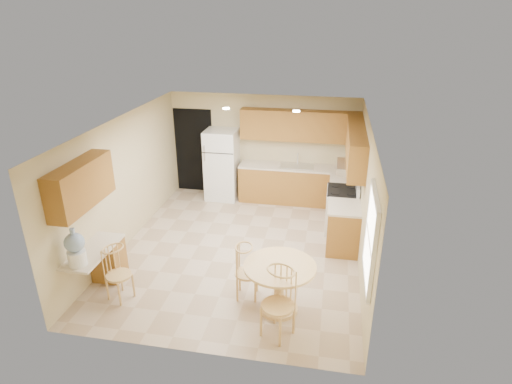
% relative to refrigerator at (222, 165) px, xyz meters
% --- Properties ---
extents(floor, '(5.50, 5.50, 0.00)m').
position_rel_refrigerator_xyz_m(floor, '(0.95, -2.40, -0.85)').
color(floor, tan).
rests_on(floor, ground).
extents(ceiling, '(4.50, 5.50, 0.02)m').
position_rel_refrigerator_xyz_m(ceiling, '(0.95, -2.40, 1.65)').
color(ceiling, white).
rests_on(ceiling, wall_back).
extents(wall_back, '(4.50, 0.02, 2.50)m').
position_rel_refrigerator_xyz_m(wall_back, '(0.95, 0.35, 0.40)').
color(wall_back, '#CEBB8B').
rests_on(wall_back, floor).
extents(wall_front, '(4.50, 0.02, 2.50)m').
position_rel_refrigerator_xyz_m(wall_front, '(0.95, -5.15, 0.40)').
color(wall_front, '#CEBB8B').
rests_on(wall_front, floor).
extents(wall_left, '(0.02, 5.50, 2.50)m').
position_rel_refrigerator_xyz_m(wall_left, '(-1.30, -2.40, 0.40)').
color(wall_left, '#CEBB8B').
rests_on(wall_left, floor).
extents(wall_right, '(0.02, 5.50, 2.50)m').
position_rel_refrigerator_xyz_m(wall_right, '(3.20, -2.40, 0.40)').
color(wall_right, '#CEBB8B').
rests_on(wall_right, floor).
extents(doorway, '(0.90, 0.02, 2.10)m').
position_rel_refrigerator_xyz_m(doorway, '(-0.80, 0.34, 0.20)').
color(doorway, black).
rests_on(doorway, floor).
extents(base_cab_back, '(2.75, 0.60, 0.87)m').
position_rel_refrigerator_xyz_m(base_cab_back, '(1.83, 0.05, -0.42)').
color(base_cab_back, '#A06C28').
rests_on(base_cab_back, floor).
extents(counter_back, '(2.75, 0.63, 0.04)m').
position_rel_refrigerator_xyz_m(counter_back, '(1.83, 0.05, 0.04)').
color(counter_back, beige).
rests_on(counter_back, base_cab_back).
extents(base_cab_right_a, '(0.60, 0.59, 0.87)m').
position_rel_refrigerator_xyz_m(base_cab_right_a, '(2.90, -0.54, -0.42)').
color(base_cab_right_a, '#A06C28').
rests_on(base_cab_right_a, floor).
extents(counter_right_a, '(0.63, 0.59, 0.04)m').
position_rel_refrigerator_xyz_m(counter_right_a, '(2.90, -0.54, 0.04)').
color(counter_right_a, beige).
rests_on(counter_right_a, base_cab_right_a).
extents(base_cab_right_b, '(0.60, 0.80, 0.87)m').
position_rel_refrigerator_xyz_m(base_cab_right_b, '(2.90, -2.00, -0.42)').
color(base_cab_right_b, '#A06C28').
rests_on(base_cab_right_b, floor).
extents(counter_right_b, '(0.63, 0.80, 0.04)m').
position_rel_refrigerator_xyz_m(counter_right_b, '(2.90, -2.00, 0.04)').
color(counter_right_b, beige).
rests_on(counter_right_b, base_cab_right_b).
extents(upper_cab_back, '(2.75, 0.33, 0.70)m').
position_rel_refrigerator_xyz_m(upper_cab_back, '(1.83, 0.19, 1.00)').
color(upper_cab_back, '#A06C28').
rests_on(upper_cab_back, wall_back).
extents(upper_cab_right, '(0.33, 2.42, 0.70)m').
position_rel_refrigerator_xyz_m(upper_cab_right, '(3.04, -1.19, 1.00)').
color(upper_cab_right, '#A06C28').
rests_on(upper_cab_right, wall_right).
extents(upper_cab_left, '(0.33, 1.40, 0.70)m').
position_rel_refrigerator_xyz_m(upper_cab_left, '(-1.13, -4.00, 1.00)').
color(upper_cab_left, '#A06C28').
rests_on(upper_cab_left, wall_left).
extents(sink, '(0.78, 0.44, 0.01)m').
position_rel_refrigerator_xyz_m(sink, '(1.80, 0.05, 0.06)').
color(sink, silver).
rests_on(sink, counter_back).
extents(range_hood, '(0.50, 0.76, 0.14)m').
position_rel_refrigerator_xyz_m(range_hood, '(2.95, -1.22, 0.57)').
color(range_hood, silver).
rests_on(range_hood, upper_cab_right).
extents(desk_pedestal, '(0.48, 0.42, 0.72)m').
position_rel_refrigerator_xyz_m(desk_pedestal, '(-1.05, -3.72, -0.49)').
color(desk_pedestal, '#A06C28').
rests_on(desk_pedestal, floor).
extents(desk_top, '(0.50, 1.20, 0.04)m').
position_rel_refrigerator_xyz_m(desk_top, '(-1.05, -4.10, -0.10)').
color(desk_top, beige).
rests_on(desk_top, desk_pedestal).
extents(window, '(0.06, 1.12, 1.30)m').
position_rel_refrigerator_xyz_m(window, '(3.18, -4.25, 0.65)').
color(window, white).
rests_on(window, wall_right).
extents(can_light_a, '(0.14, 0.14, 0.02)m').
position_rel_refrigerator_xyz_m(can_light_a, '(0.45, -1.20, 1.63)').
color(can_light_a, white).
rests_on(can_light_a, ceiling).
extents(can_light_b, '(0.14, 0.14, 0.02)m').
position_rel_refrigerator_xyz_m(can_light_b, '(1.85, -1.20, 1.63)').
color(can_light_b, white).
rests_on(can_light_b, ceiling).
extents(refrigerator, '(0.75, 0.73, 1.70)m').
position_rel_refrigerator_xyz_m(refrigerator, '(0.00, 0.00, 0.00)').
color(refrigerator, white).
rests_on(refrigerator, floor).
extents(stove, '(0.65, 0.76, 1.09)m').
position_rel_refrigerator_xyz_m(stove, '(2.88, -1.22, -0.38)').
color(stove, white).
rests_on(stove, floor).
extents(dining_table, '(1.09, 1.09, 0.81)m').
position_rel_refrigerator_xyz_m(dining_table, '(1.94, -4.05, -0.32)').
color(dining_table, '#E0B470').
rests_on(dining_table, floor).
extents(chair_table_a, '(0.40, 0.52, 0.91)m').
position_rel_refrigerator_xyz_m(chair_table_a, '(1.39, -3.89, -0.30)').
color(chair_table_a, '#E0B470').
rests_on(chair_table_a, floor).
extents(chair_table_b, '(0.47, 0.53, 1.05)m').
position_rel_refrigerator_xyz_m(chair_table_b, '(1.99, -4.70, -0.21)').
color(chair_table_b, '#E0B470').
rests_on(chair_table_b, floor).
extents(chair_desk, '(0.40, 0.51, 0.90)m').
position_rel_refrigerator_xyz_m(chair_desk, '(-0.60, -4.30, -0.30)').
color(chair_desk, '#E0B470').
rests_on(chair_desk, floor).
extents(water_crock, '(0.30, 0.30, 0.61)m').
position_rel_refrigerator_xyz_m(water_crock, '(-1.05, -4.52, 0.19)').
color(water_crock, white).
rests_on(water_crock, desk_top).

